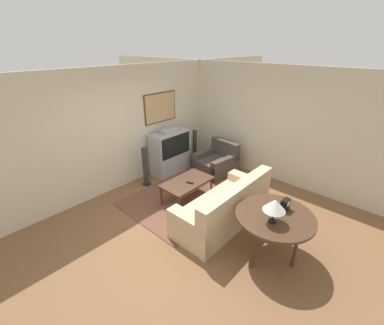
% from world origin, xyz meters
% --- Properties ---
extents(ground_plane, '(12.00, 12.00, 0.00)m').
position_xyz_m(ground_plane, '(0.00, 0.00, 0.00)').
color(ground_plane, brown).
extents(wall_back, '(12.00, 0.10, 2.70)m').
position_xyz_m(wall_back, '(0.01, 2.13, 1.35)').
color(wall_back, beige).
rests_on(wall_back, ground_plane).
extents(wall_right, '(0.06, 12.00, 2.70)m').
position_xyz_m(wall_right, '(2.63, 0.00, 1.35)').
color(wall_right, beige).
rests_on(wall_right, ground_plane).
extents(area_rug, '(2.28, 1.89, 0.01)m').
position_xyz_m(area_rug, '(0.37, 0.62, 0.01)').
color(area_rug, brown).
rests_on(area_rug, ground_plane).
extents(tv, '(1.03, 0.47, 1.18)m').
position_xyz_m(tv, '(1.12, 1.78, 0.56)').
color(tv, '#9E9EA3').
rests_on(tv, ground_plane).
extents(couch, '(2.03, 0.88, 0.91)m').
position_xyz_m(couch, '(0.34, -0.51, 0.32)').
color(couch, '#CCB289').
rests_on(couch, ground_plane).
extents(armchair, '(0.99, 0.95, 0.80)m').
position_xyz_m(armchair, '(1.91, 0.89, 0.26)').
color(armchair, '#473D38').
rests_on(armchair, ground_plane).
extents(coffee_table, '(1.10, 0.63, 0.45)m').
position_xyz_m(coffee_table, '(0.44, 0.54, 0.41)').
color(coffee_table, '#472D1E').
rests_on(coffee_table, ground_plane).
extents(console_table, '(1.18, 1.18, 0.77)m').
position_xyz_m(console_table, '(0.18, -1.54, 0.70)').
color(console_table, '#472D1E').
rests_on(console_table, ground_plane).
extents(table_lamp, '(0.32, 0.32, 0.37)m').
position_xyz_m(table_lamp, '(0.01, -1.57, 1.05)').
color(table_lamp, black).
rests_on(table_lamp, console_table).
extents(mantel_clock, '(0.17, 0.10, 0.18)m').
position_xyz_m(mantel_clock, '(0.41, -1.57, 0.86)').
color(mantel_clock, black).
rests_on(mantel_clock, console_table).
extents(remote, '(0.10, 0.17, 0.02)m').
position_xyz_m(remote, '(0.42, 0.44, 0.46)').
color(remote, black).
rests_on(remote, coffee_table).
extents(speaker_tower_left, '(0.20, 0.20, 0.95)m').
position_xyz_m(speaker_tower_left, '(0.25, 1.72, 0.45)').
color(speaker_tower_left, black).
rests_on(speaker_tower_left, ground_plane).
extents(speaker_tower_right, '(0.20, 0.20, 0.95)m').
position_xyz_m(speaker_tower_right, '(1.98, 1.72, 0.45)').
color(speaker_tower_right, black).
rests_on(speaker_tower_right, ground_plane).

